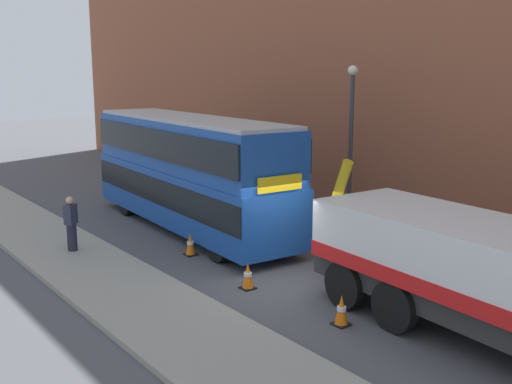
{
  "coord_description": "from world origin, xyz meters",
  "views": [
    {
      "loc": [
        11.55,
        -10.39,
        5.62
      ],
      "look_at": [
        -2.55,
        0.52,
        2.0
      ],
      "focal_mm": 41.78,
      "sensor_mm": 36.0,
      "label": 1
    }
  ],
  "objects": [
    {
      "name": "ground_plane",
      "position": [
        0.0,
        0.0,
        0.0
      ],
      "size": [
        120.0,
        120.0,
        0.0
      ],
      "primitive_type": "plane",
      "color": "#4C4C51"
    },
    {
      "name": "double_decker_bus",
      "position": [
        -6.49,
        0.52,
        2.23
      ],
      "size": [
        11.16,
        3.25,
        4.06
      ],
      "rotation": [
        0.0,
        0.0,
        -0.06
      ],
      "color": "#19479E",
      "rests_on": "ground_plane"
    },
    {
      "name": "street_lamp",
      "position": [
        -3.21,
        5.33,
        3.47
      ],
      "size": [
        0.36,
        0.36,
        5.83
      ],
      "color": "#38383D",
      "rests_on": "ground_plane"
    },
    {
      "name": "traffic_cone_midway",
      "position": [
        -0.34,
        -1.47,
        0.34
      ],
      "size": [
        0.36,
        0.36,
        0.72
      ],
      "color": "orange",
      "rests_on": "ground_plane"
    },
    {
      "name": "traffic_cone_near_truck",
      "position": [
        2.79,
        -1.18,
        0.34
      ],
      "size": [
        0.36,
        0.36,
        0.72
      ],
      "color": "orange",
      "rests_on": "ground_plane"
    },
    {
      "name": "pedestrian_onlooker",
      "position": [
        -6.02,
        -4.02,
        0.99
      ],
      "size": [
        0.45,
        0.48,
        1.71
      ],
      "rotation": [
        0.0,
        0.0,
        0.65
      ],
      "color": "#232333",
      "rests_on": "near_kerb"
    },
    {
      "name": "near_kerb",
      "position": [
        0.0,
        -4.2,
        0.07
      ],
      "size": [
        60.0,
        2.8,
        0.15
      ],
      "primitive_type": "cube",
      "color": "gray",
      "rests_on": "ground_plane"
    },
    {
      "name": "traffic_cone_near_bus",
      "position": [
        -3.76,
        -1.12,
        0.34
      ],
      "size": [
        0.36,
        0.36,
        0.72
      ],
      "color": "orange",
      "rests_on": "ground_plane"
    }
  ]
}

